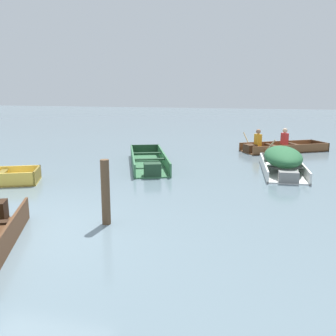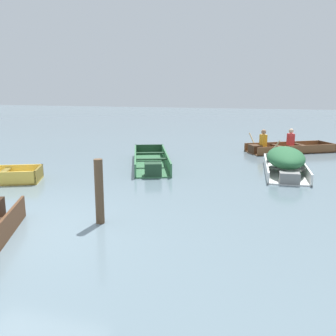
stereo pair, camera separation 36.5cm
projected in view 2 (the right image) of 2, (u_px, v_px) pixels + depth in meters
ground_plane at (12, 231)px, 6.39m from camera, size 80.00×80.00×0.00m
skiff_green_near_moored at (151, 162)px, 11.68m from camera, size 2.22×3.72×0.39m
skiff_white_far_moored at (286, 160)px, 10.66m from camera, size 1.28×3.02×0.72m
rowboat_wooden_brown_with_crew at (285, 148)px, 14.22m from camera, size 3.39×2.90×0.89m
mooring_post at (99, 192)px, 6.67m from camera, size 0.16×0.16×1.18m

